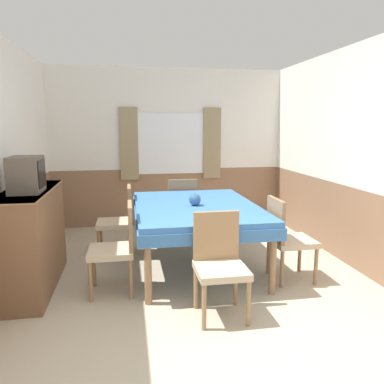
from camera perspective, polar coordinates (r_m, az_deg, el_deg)
The scene contains 13 objects.
ground_plane at distance 2.99m, azimuth 5.65°, elevation -23.97°, with size 16.00×16.00×0.00m, color tan.
wall_back at distance 6.32m, azimuth -3.59°, elevation 6.75°, with size 4.24×0.09×2.60m.
wall_left at distance 4.51m, azimuth -26.11°, elevation 4.36°, with size 0.05×4.28×2.60m.
wall_right at distance 5.07m, azimuth 21.58°, elevation 5.20°, with size 0.05×4.28×2.60m.
dining_table at distance 4.40m, azimuth 0.58°, elevation -3.18°, with size 1.42×1.95×0.76m.
chair_right_near at distance 4.19m, azimuth 14.20°, elevation -6.54°, with size 0.44×0.44×0.91m.
chair_left_near at distance 3.85m, azimuth -11.27°, elevation -7.94°, with size 0.44×0.44×0.91m.
chair_head_near at distance 3.36m, azimuth 4.19°, elevation -10.43°, with size 0.44×0.44×0.91m.
chair_head_window at distance 5.55m, azimuth -1.58°, elevation -2.16°, with size 0.44×0.44×0.91m.
chair_left_far at distance 4.91m, azimuth -10.98°, elevation -3.98°, with size 0.44×0.44×0.91m.
sideboard at distance 4.21m, azimuth -23.28°, elevation -6.56°, with size 0.46×1.39×1.03m.
tv at distance 3.92m, azimuth -23.93°, elevation 2.44°, with size 0.29×0.37×0.35m.
vase at distance 4.31m, azimuth 0.44°, elevation -1.17°, with size 0.14×0.14×0.14m.
Camera 1 is at (-0.68, -2.38, 1.67)m, focal length 35.00 mm.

